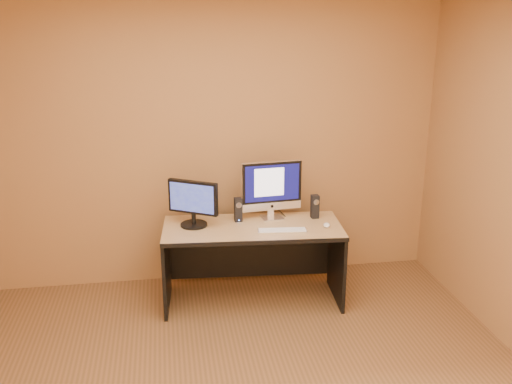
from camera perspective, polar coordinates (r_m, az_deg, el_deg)
walls at (r=3.19m, az=-0.35°, el=-2.69°), size 4.00×4.00×2.60m
desk at (r=4.90m, az=-0.34°, el=-7.23°), size 1.53×0.77×0.69m
imac at (r=4.87m, az=1.65°, el=0.21°), size 0.55×0.24×0.51m
second_monitor at (r=4.74m, az=-6.30°, el=-1.16°), size 0.50×0.42×0.39m
speaker_left at (r=4.86m, az=-1.80°, el=-1.77°), size 0.07×0.07×0.20m
speaker_right at (r=4.96m, az=5.91°, el=-1.46°), size 0.07×0.07×0.20m
keyboard at (r=4.66m, az=2.67°, el=-3.86°), size 0.41×0.15×0.02m
mouse at (r=4.79m, az=7.08°, el=-3.29°), size 0.08×0.11×0.03m
cable_a at (r=5.08m, az=2.55°, el=-2.08°), size 0.03×0.20×0.01m
cable_b at (r=5.04m, az=1.65°, el=-2.20°), size 0.08×0.15×0.01m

